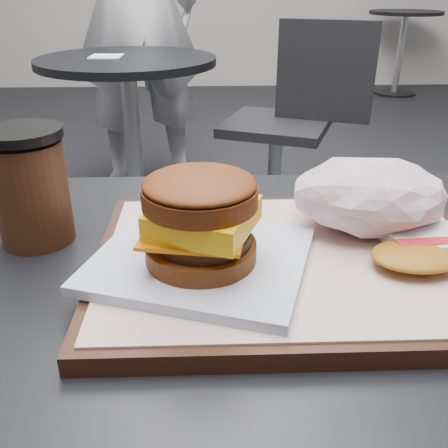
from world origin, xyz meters
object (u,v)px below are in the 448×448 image
customer_table (250,435)px  hash_brown (427,248)px  neighbor_chair (293,113)px  crumpled_wrapper (370,196)px  patron (134,2)px  breakfast_sandwich (201,229)px  coffee_cup (31,188)px  serving_tray (292,263)px  neighbor_table (130,108)px

customer_table → hash_brown: bearing=8.1°
customer_table → neighbor_chair: bearing=79.2°
crumpled_wrapper → patron: (-0.51, 2.16, 0.09)m
breakfast_sandwich → coffee_cup: 0.20m
serving_tray → neighbor_chair: bearing=80.3°
customer_table → breakfast_sandwich: breakfast_sandwich is taller
hash_brown → crumpled_wrapper: 0.08m
neighbor_chair → hash_brown: bearing=-95.5°
crumpled_wrapper → neighbor_chair: (0.20, 1.61, -0.32)m
hash_brown → patron: (-0.55, 2.23, 0.12)m
coffee_cup → neighbor_table: coffee_cup is taller
coffee_cup → serving_tray: bearing=-15.9°
hash_brown → coffee_cup: (-0.39, 0.09, 0.03)m
serving_tray → patron: bearing=100.7°
breakfast_sandwich → neighbor_chair: (0.37, 1.69, -0.32)m
customer_table → coffee_cup: size_ratio=6.42×
breakfast_sandwich → neighbor_table: bearing=100.4°
hash_brown → serving_tray: bearing=174.7°
serving_tray → patron: 2.26m
breakfast_sandwich → crumpled_wrapper: 0.19m
breakfast_sandwich → hash_brown: bearing=2.6°
patron → crumpled_wrapper: bearing=86.8°
serving_tray → hash_brown: size_ratio=3.09×
customer_table → hash_brown: (0.16, 0.02, 0.22)m
serving_tray → crumpled_wrapper: bearing=32.9°
hash_brown → patron: size_ratio=0.07×
coffee_cup → neighbor_chair: 1.72m
serving_tray → neighbor_table: (-0.39, 1.62, -0.23)m
customer_table → coffee_cup: (-0.23, 0.11, 0.25)m
hash_brown → crumpled_wrapper: crumpled_wrapper is taller
customer_table → serving_tray: size_ratio=2.11×
hash_brown → neighbor_chair: 1.71m
crumpled_wrapper → coffee_cup: size_ratio=1.28×
customer_table → patron: 2.31m
serving_tray → hash_brown: (0.13, -0.01, 0.02)m
serving_tray → neighbor_chair: (0.29, 1.67, -0.27)m
breakfast_sandwich → serving_tray: bearing=13.7°
coffee_cup → patron: bearing=94.1°
hash_brown → neighbor_table: hash_brown is taller
patron → neighbor_table: bearing=76.4°
customer_table → neighbor_table: 1.69m
coffee_cup → neighbor_table: (-0.12, 1.54, -0.28)m
serving_tray → crumpled_wrapper: (0.09, 0.06, 0.05)m
neighbor_chair → breakfast_sandwich: bearing=-102.5°
neighbor_table → neighbor_chair: size_ratio=0.85×
crumpled_wrapper → coffee_cup: coffee_cup is taller
crumpled_wrapper → breakfast_sandwich: bearing=-156.0°
hash_brown → coffee_cup: bearing=167.4°
coffee_cup → neighbor_table: bearing=94.5°
hash_brown → customer_table: bearing=-171.9°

